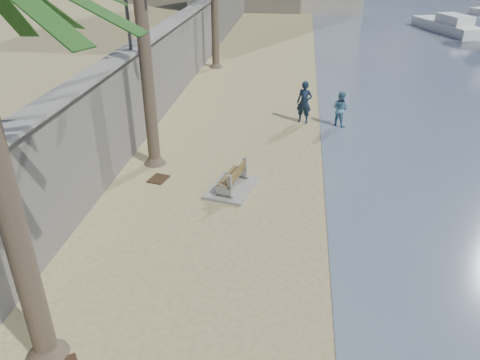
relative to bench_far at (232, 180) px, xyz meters
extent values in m
cube|color=gray|center=(-4.24, 11.42, 1.41)|extent=(0.45, 70.00, 3.50)
cube|color=gray|center=(-4.24, 11.42, 3.21)|extent=(0.80, 70.00, 0.12)
cube|color=gray|center=(0.00, 0.00, -0.29)|extent=(1.68, 2.13, 0.10)
cylinder|color=brown|center=(-2.65, -7.08, 3.34)|extent=(0.44, 0.44, 7.36)
cylinder|color=brown|center=(-3.02, 1.57, 3.61)|extent=(0.42, 0.42, 7.91)
cylinder|color=brown|center=(-3.16, 15.28, 3.19)|extent=(0.44, 0.44, 7.08)
imported|color=#122134|center=(2.23, 6.37, 0.69)|extent=(0.86, 0.70, 2.08)
imported|color=teal|center=(3.75, 6.20, 0.48)|extent=(1.01, 0.97, 1.65)
cube|color=#382616|center=(-2.55, 0.38, -0.33)|extent=(0.70, 0.80, 0.03)
camera|label=1|loc=(1.91, -13.06, 6.97)|focal=35.00mm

